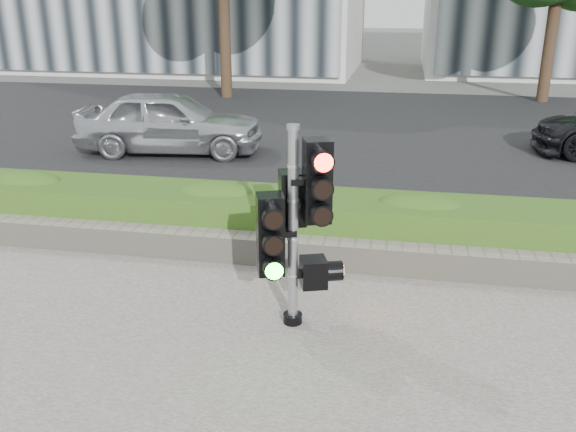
{
  "coord_description": "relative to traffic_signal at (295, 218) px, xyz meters",
  "views": [
    {
      "loc": [
        1.21,
        -4.93,
        3.19
      ],
      "look_at": [
        0.17,
        0.6,
        1.14
      ],
      "focal_mm": 38.0,
      "sensor_mm": 36.0,
      "label": 1
    }
  ],
  "objects": [
    {
      "name": "curb",
      "position": [
        -0.26,
        2.64,
        -1.1
      ],
      "size": [
        60.0,
        0.25,
        0.12
      ],
      "primitive_type": "cube",
      "color": "gray",
      "rests_on": "ground"
    },
    {
      "name": "road",
      "position": [
        -0.26,
        9.49,
        -1.15
      ],
      "size": [
        60.0,
        13.0,
        0.02
      ],
      "primitive_type": "cube",
      "color": "black",
      "rests_on": "ground"
    },
    {
      "name": "traffic_signal",
      "position": [
        0.0,
        0.0,
        0.0
      ],
      "size": [
        0.75,
        0.64,
        2.05
      ],
      "rotation": [
        0.0,
        0.0,
        0.33
      ],
      "color": "black",
      "rests_on": "sidewalk"
    },
    {
      "name": "hedge",
      "position": [
        -0.26,
        2.04,
        -0.79
      ],
      "size": [
        12.0,
        1.0,
        0.68
      ],
      "primitive_type": "cube",
      "color": "#568829",
      "rests_on": "sidewalk"
    },
    {
      "name": "stone_wall",
      "position": [
        -0.26,
        1.39,
        -0.96
      ],
      "size": [
        12.0,
        0.32,
        0.34
      ],
      "primitive_type": "cube",
      "color": "gray",
      "rests_on": "sidewalk"
    },
    {
      "name": "car_silver",
      "position": [
        -3.83,
        6.55,
        -0.48
      ],
      "size": [
        4.01,
        1.98,
        1.31
      ],
      "primitive_type": "imported",
      "rotation": [
        0.0,
        0.0,
        1.69
      ],
      "color": "#B0B1B7",
      "rests_on": "road"
    },
    {
      "name": "ground",
      "position": [
        -0.26,
        -0.51,
        -1.16
      ],
      "size": [
        120.0,
        120.0,
        0.0
      ],
      "primitive_type": "plane",
      "color": "#51514C",
      "rests_on": "ground"
    }
  ]
}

